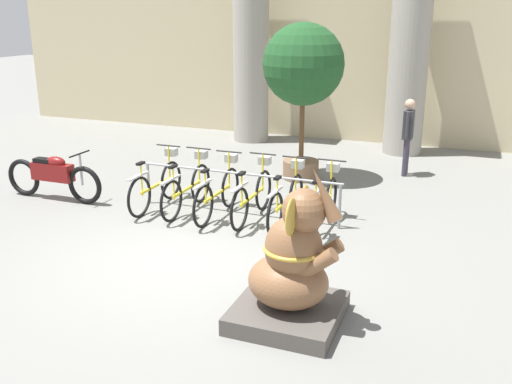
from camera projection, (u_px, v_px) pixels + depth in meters
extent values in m
plane|color=slate|center=(185.00, 258.00, 8.13)|extent=(60.00, 60.00, 0.00)
cube|color=#C6B78E|center=(337.00, 25.00, 14.85)|extent=(20.00, 0.20, 6.00)
cylinder|color=gray|center=(251.00, 46.00, 14.81)|extent=(0.93, 0.93, 5.00)
cylinder|color=gray|center=(409.00, 49.00, 13.42)|extent=(0.93, 0.93, 5.00)
cylinder|color=gray|center=(149.00, 183.00, 10.36)|extent=(0.05, 0.05, 0.75)
cylinder|color=gray|center=(340.00, 207.00, 9.14)|extent=(0.05, 0.05, 0.75)
cylinder|color=gray|center=(238.00, 173.00, 9.63)|extent=(3.64, 0.04, 0.04)
torus|color=black|center=(171.00, 180.00, 10.61)|extent=(0.05, 0.71, 0.71)
torus|color=black|center=(139.00, 197.00, 9.65)|extent=(0.05, 0.71, 0.71)
cube|color=yellow|center=(156.00, 186.00, 10.12)|extent=(0.04, 0.99, 0.04)
cube|color=#BCBCBC|center=(138.00, 176.00, 9.54)|extent=(0.06, 0.60, 0.03)
cylinder|color=yellow|center=(142.00, 180.00, 9.66)|extent=(0.03, 0.03, 0.55)
cube|color=black|center=(141.00, 163.00, 9.57)|extent=(0.08, 0.18, 0.04)
cylinder|color=yellow|center=(169.00, 163.00, 10.48)|extent=(0.03, 0.03, 0.67)
cylinder|color=black|center=(168.00, 146.00, 10.38)|extent=(0.48, 0.03, 0.03)
cube|color=#BCBCBC|center=(171.00, 152.00, 10.51)|extent=(0.20, 0.16, 0.14)
torus|color=black|center=(201.00, 183.00, 10.42)|extent=(0.05, 0.71, 0.71)
torus|color=black|center=(171.00, 201.00, 9.45)|extent=(0.05, 0.71, 0.71)
cube|color=yellow|center=(187.00, 189.00, 9.92)|extent=(0.04, 0.99, 0.04)
cube|color=#BCBCBC|center=(170.00, 180.00, 9.34)|extent=(0.06, 0.60, 0.03)
cylinder|color=yellow|center=(174.00, 184.00, 9.46)|extent=(0.03, 0.03, 0.55)
cube|color=black|center=(173.00, 167.00, 9.37)|extent=(0.08, 0.18, 0.04)
cylinder|color=yellow|center=(199.00, 166.00, 10.28)|extent=(0.03, 0.03, 0.67)
cylinder|color=black|center=(199.00, 148.00, 10.18)|extent=(0.48, 0.03, 0.03)
cube|color=#BCBCBC|center=(201.00, 155.00, 10.31)|extent=(0.20, 0.16, 0.14)
torus|color=black|center=(230.00, 188.00, 10.17)|extent=(0.05, 0.71, 0.71)
torus|color=black|center=(203.00, 206.00, 9.21)|extent=(0.05, 0.71, 0.71)
cube|color=yellow|center=(217.00, 194.00, 9.68)|extent=(0.04, 0.99, 0.04)
cube|color=#BCBCBC|center=(203.00, 184.00, 9.10)|extent=(0.06, 0.60, 0.03)
cylinder|color=yellow|center=(205.00, 188.00, 9.21)|extent=(0.03, 0.03, 0.55)
cube|color=black|center=(205.00, 171.00, 9.12)|extent=(0.08, 0.18, 0.04)
cylinder|color=yellow|center=(229.00, 170.00, 10.03)|extent=(0.03, 0.03, 0.67)
cylinder|color=black|center=(229.00, 152.00, 9.93)|extent=(0.48, 0.03, 0.03)
cube|color=#BCBCBC|center=(231.00, 158.00, 10.06)|extent=(0.20, 0.16, 0.14)
torus|color=black|center=(263.00, 190.00, 10.02)|extent=(0.05, 0.71, 0.71)
torus|color=black|center=(240.00, 209.00, 9.06)|extent=(0.05, 0.71, 0.71)
cube|color=yellow|center=(252.00, 196.00, 9.53)|extent=(0.04, 0.99, 0.04)
cube|color=#BCBCBC|center=(239.00, 187.00, 8.95)|extent=(0.06, 0.60, 0.03)
cylinder|color=yellow|center=(242.00, 191.00, 9.07)|extent=(0.03, 0.03, 0.55)
cube|color=black|center=(242.00, 173.00, 8.98)|extent=(0.08, 0.18, 0.04)
cylinder|color=yellow|center=(263.00, 173.00, 9.89)|extent=(0.03, 0.03, 0.67)
cylinder|color=black|center=(263.00, 154.00, 9.78)|extent=(0.48, 0.03, 0.03)
cube|color=#BCBCBC|center=(265.00, 160.00, 9.92)|extent=(0.20, 0.16, 0.14)
torus|color=black|center=(296.00, 195.00, 9.79)|extent=(0.05, 0.71, 0.71)
torus|color=black|center=(275.00, 215.00, 8.83)|extent=(0.05, 0.71, 0.71)
cube|color=yellow|center=(286.00, 201.00, 9.29)|extent=(0.04, 0.99, 0.04)
cube|color=#BCBCBC|center=(275.00, 192.00, 8.71)|extent=(0.06, 0.60, 0.03)
cylinder|color=yellow|center=(277.00, 196.00, 8.83)|extent=(0.03, 0.03, 0.55)
cube|color=black|center=(278.00, 178.00, 8.74)|extent=(0.08, 0.18, 0.04)
cylinder|color=yellow|center=(296.00, 176.00, 9.65)|extent=(0.03, 0.03, 0.67)
cylinder|color=black|center=(296.00, 157.00, 9.55)|extent=(0.48, 0.03, 0.03)
cube|color=#BCBCBC|center=(298.00, 164.00, 9.68)|extent=(0.20, 0.16, 0.14)
torus|color=black|center=(331.00, 198.00, 9.60)|extent=(0.05, 0.71, 0.71)
torus|color=black|center=(313.00, 219.00, 8.64)|extent=(0.05, 0.71, 0.71)
cube|color=yellow|center=(323.00, 205.00, 9.11)|extent=(0.04, 0.99, 0.04)
cube|color=#BCBCBC|center=(314.00, 196.00, 8.53)|extent=(0.06, 0.60, 0.03)
cylinder|color=yellow|center=(316.00, 200.00, 8.65)|extent=(0.03, 0.03, 0.55)
cube|color=black|center=(316.00, 181.00, 8.56)|extent=(0.08, 0.18, 0.04)
cylinder|color=yellow|center=(331.00, 180.00, 9.47)|extent=(0.03, 0.03, 0.67)
cylinder|color=black|center=(332.00, 160.00, 9.37)|extent=(0.48, 0.03, 0.03)
cube|color=#BCBCBC|center=(333.00, 167.00, 9.50)|extent=(0.20, 0.16, 0.14)
cube|color=#4C4742|center=(288.00, 312.00, 6.48)|extent=(1.18, 1.18, 0.20)
ellipsoid|color=brown|center=(288.00, 281.00, 6.36)|extent=(0.91, 0.80, 0.59)
ellipsoid|color=brown|center=(294.00, 249.00, 6.22)|extent=(0.64, 0.59, 0.75)
sphere|color=brown|center=(304.00, 211.00, 6.05)|extent=(0.48, 0.48, 0.48)
ellipsoid|color=#B79333|center=(305.00, 203.00, 6.28)|extent=(0.08, 0.34, 0.41)
ellipsoid|color=#B79333|center=(291.00, 217.00, 5.86)|extent=(0.08, 0.34, 0.41)
cone|color=brown|center=(324.00, 194.00, 5.91)|extent=(0.41, 0.17, 0.61)
cylinder|color=brown|center=(323.00, 255.00, 6.27)|extent=(0.48, 0.16, 0.43)
cylinder|color=brown|center=(316.00, 264.00, 6.03)|extent=(0.48, 0.16, 0.43)
torus|color=#B79333|center=(294.00, 249.00, 6.22)|extent=(0.67, 0.67, 0.05)
torus|color=black|center=(85.00, 185.00, 10.32)|extent=(0.71, 0.09, 0.71)
torus|color=black|center=(24.00, 177.00, 10.80)|extent=(0.71, 0.09, 0.71)
cube|color=maroon|center=(53.00, 172.00, 10.50)|extent=(0.84, 0.22, 0.32)
ellipsoid|color=maroon|center=(56.00, 162.00, 10.41)|extent=(0.40, 0.20, 0.20)
cube|color=black|center=(43.00, 160.00, 10.50)|extent=(0.36, 0.18, 0.08)
cylinder|color=#99999E|center=(81.00, 170.00, 10.25)|extent=(0.04, 0.04, 0.56)
cylinder|color=black|center=(79.00, 154.00, 10.16)|extent=(0.03, 0.55, 0.03)
cylinder|color=#383342|center=(406.00, 156.00, 12.20)|extent=(0.11, 0.11, 0.80)
cylinder|color=#383342|center=(405.00, 158.00, 12.05)|extent=(0.11, 0.11, 0.80)
cube|color=#333338|center=(408.00, 125.00, 11.91)|extent=(0.20, 0.32, 0.60)
sphere|color=tan|center=(410.00, 104.00, 11.78)|extent=(0.22, 0.22, 0.22)
cylinder|color=#333338|center=(410.00, 122.00, 12.08)|extent=(0.07, 0.07, 0.54)
cylinder|color=#333338|center=(407.00, 125.00, 11.73)|extent=(0.07, 0.07, 0.54)
cylinder|color=brown|center=(301.00, 169.00, 11.94)|extent=(0.75, 0.75, 0.39)
cylinder|color=brown|center=(302.00, 129.00, 11.68)|extent=(0.10, 0.10, 1.31)
sphere|color=#1E4C23|center=(303.00, 64.00, 11.28)|extent=(1.63, 1.63, 1.63)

